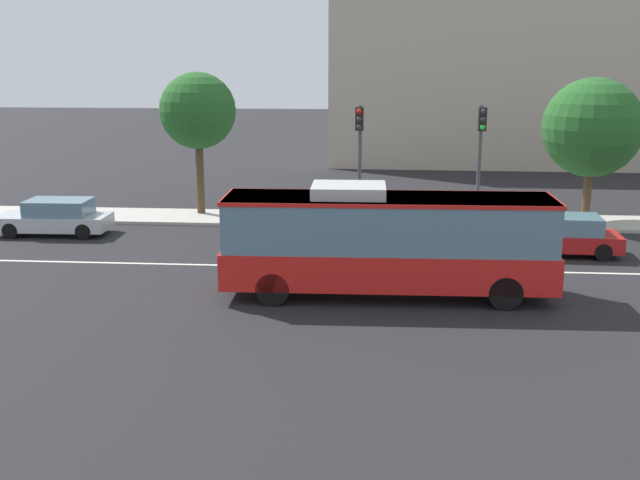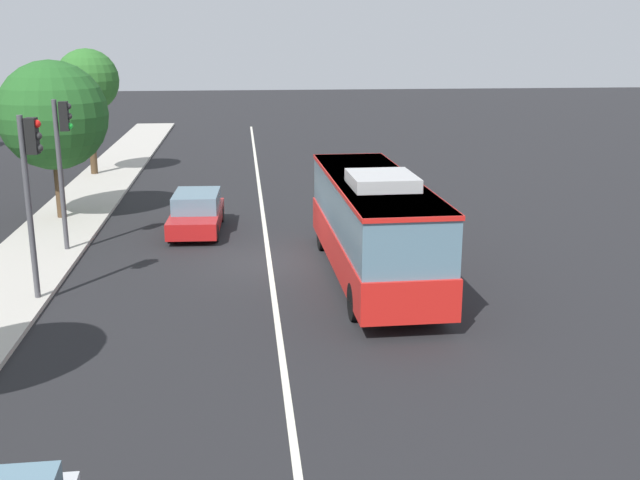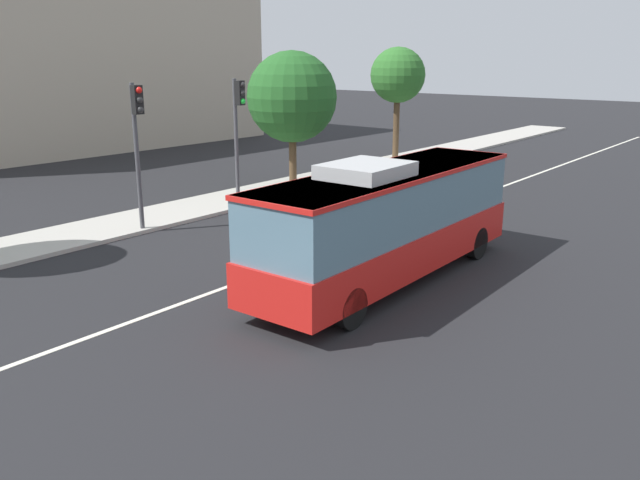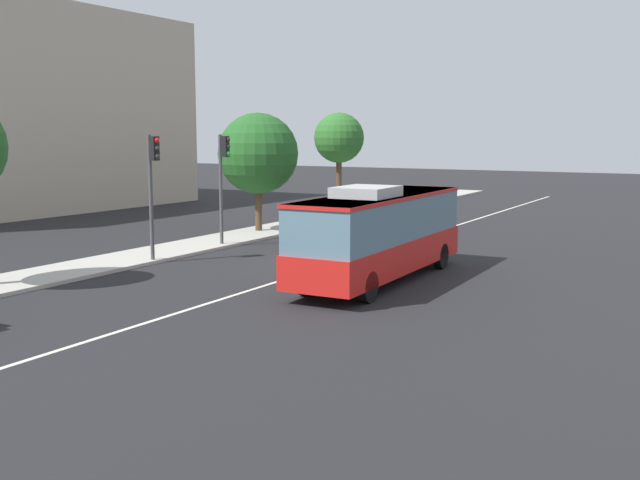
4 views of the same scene
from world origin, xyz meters
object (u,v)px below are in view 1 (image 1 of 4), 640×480
(street_tree_kerbside_left, at_px, (198,111))
(traffic_light_mid_block, at_px, (359,145))
(transit_bus, at_px, (387,239))
(street_tree_kerbside_centre, at_px, (592,128))
(sedan_silver, at_px, (56,217))
(traffic_light_near_corner, at_px, (480,145))
(sedan_red, at_px, (559,235))

(street_tree_kerbside_left, bearing_deg, traffic_light_mid_block, -15.33)
(transit_bus, bearing_deg, street_tree_kerbside_centre, 50.72)
(sedan_silver, height_order, traffic_light_near_corner, traffic_light_near_corner)
(transit_bus, distance_m, sedan_red, 8.62)
(sedan_red, bearing_deg, transit_bus, 43.77)
(traffic_light_mid_block, distance_m, street_tree_kerbside_left, 7.67)
(street_tree_kerbside_left, relative_size, street_tree_kerbside_centre, 1.03)
(sedan_silver, distance_m, traffic_light_mid_block, 12.91)
(traffic_light_near_corner, distance_m, street_tree_kerbside_left, 12.52)
(street_tree_kerbside_left, height_order, street_tree_kerbside_centre, street_tree_kerbside_left)
(transit_bus, relative_size, street_tree_kerbside_left, 1.54)
(street_tree_kerbside_centre, bearing_deg, traffic_light_mid_block, -170.60)
(sedan_silver, relative_size, street_tree_kerbside_centre, 0.72)
(sedan_silver, bearing_deg, traffic_light_near_corner, -173.41)
(traffic_light_mid_block, relative_size, street_tree_kerbside_left, 0.80)
(sedan_red, bearing_deg, traffic_light_near_corner, -56.13)
(transit_bus, distance_m, sedan_silver, 15.42)
(sedan_silver, bearing_deg, street_tree_kerbside_left, -141.93)
(traffic_light_near_corner, xyz_separation_m, street_tree_kerbside_centre, (4.86, 1.37, 0.63))
(sedan_silver, height_order, sedan_red, same)
(traffic_light_near_corner, height_order, street_tree_kerbside_centre, street_tree_kerbside_centre)
(sedan_red, height_order, traffic_light_near_corner, traffic_light_near_corner)
(sedan_red, distance_m, street_tree_kerbside_centre, 6.92)
(traffic_light_mid_block, bearing_deg, sedan_silver, -75.14)
(transit_bus, xyz_separation_m, traffic_light_near_corner, (3.90, 9.79, 1.75))
(sedan_red, bearing_deg, sedan_silver, -2.31)
(transit_bus, relative_size, traffic_light_mid_block, 1.93)
(sedan_silver, relative_size, traffic_light_near_corner, 0.87)
(transit_bus, bearing_deg, traffic_light_mid_block, 95.64)
(traffic_light_mid_block, bearing_deg, transit_bus, 11.57)
(transit_bus, bearing_deg, street_tree_kerbside_left, 125.07)
(sedan_silver, distance_m, traffic_light_near_corner, 17.83)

